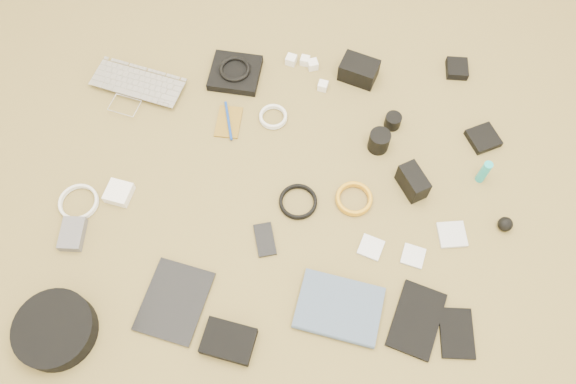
{
  "coord_description": "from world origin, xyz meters",
  "views": [
    {
      "loc": [
        0.01,
        -0.78,
        1.6
      ],
      "look_at": [
        0.03,
        -0.01,
        0.02
      ],
      "focal_mm": 35.0,
      "sensor_mm": 36.0,
      "label": 1
    }
  ],
  "objects_px": {
    "phone": "(265,240)",
    "headphone_case": "(55,330)",
    "laptop": "(133,94)",
    "tablet": "(175,301)",
    "paperback": "(332,338)",
    "dslr_camera": "(359,70)"
  },
  "relations": [
    {
      "from": "headphone_case",
      "to": "laptop",
      "type": "bearing_deg",
      "value": 80.66
    },
    {
      "from": "dslr_camera",
      "to": "laptop",
      "type": "bearing_deg",
      "value": -150.63
    },
    {
      "from": "laptop",
      "to": "paperback",
      "type": "relative_size",
      "value": 1.35
    },
    {
      "from": "dslr_camera",
      "to": "phone",
      "type": "bearing_deg",
      "value": -93.82
    },
    {
      "from": "dslr_camera",
      "to": "paperback",
      "type": "bearing_deg",
      "value": -74.25
    },
    {
      "from": "tablet",
      "to": "headphone_case",
      "type": "xyz_separation_m",
      "value": [
        -0.32,
        -0.08,
        0.03
      ]
    },
    {
      "from": "phone",
      "to": "headphone_case",
      "type": "distance_m",
      "value": 0.64
    },
    {
      "from": "dslr_camera",
      "to": "tablet",
      "type": "xyz_separation_m",
      "value": [
        -0.59,
        -0.79,
        -0.03
      ]
    },
    {
      "from": "headphone_case",
      "to": "paperback",
      "type": "relative_size",
      "value": 0.94
    },
    {
      "from": "tablet",
      "to": "headphone_case",
      "type": "relative_size",
      "value": 1.01
    },
    {
      "from": "laptop",
      "to": "tablet",
      "type": "distance_m",
      "value": 0.75
    },
    {
      "from": "phone",
      "to": "headphone_case",
      "type": "height_order",
      "value": "headphone_case"
    },
    {
      "from": "headphone_case",
      "to": "paperback",
      "type": "distance_m",
      "value": 0.77
    },
    {
      "from": "dslr_camera",
      "to": "headphone_case",
      "type": "height_order",
      "value": "dslr_camera"
    },
    {
      "from": "laptop",
      "to": "phone",
      "type": "bearing_deg",
      "value": -30.46
    },
    {
      "from": "tablet",
      "to": "paperback",
      "type": "relative_size",
      "value": 0.95
    },
    {
      "from": "tablet",
      "to": "paperback",
      "type": "bearing_deg",
      "value": 3.16
    },
    {
      "from": "laptop",
      "to": "dslr_camera",
      "type": "xyz_separation_m",
      "value": [
        0.78,
        0.06,
        0.02
      ]
    },
    {
      "from": "phone",
      "to": "paperback",
      "type": "distance_m",
      "value": 0.35
    },
    {
      "from": "phone",
      "to": "headphone_case",
      "type": "xyz_separation_m",
      "value": [
        -0.58,
        -0.26,
        0.03
      ]
    },
    {
      "from": "phone",
      "to": "headphone_case",
      "type": "bearing_deg",
      "value": -165.23
    },
    {
      "from": "dslr_camera",
      "to": "paperback",
      "type": "relative_size",
      "value": 0.53
    }
  ]
}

